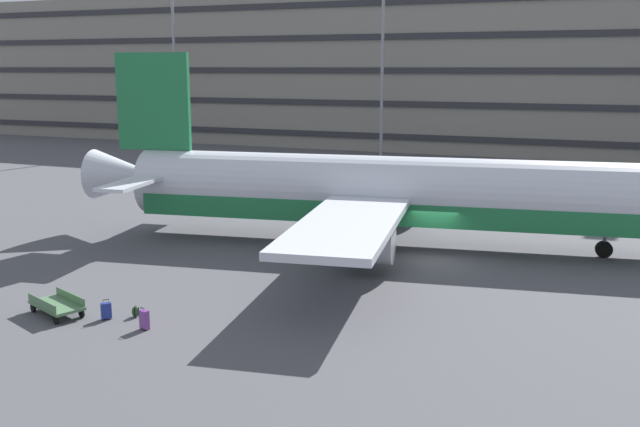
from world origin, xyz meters
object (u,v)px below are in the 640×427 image
airliner (386,193)px  backpack_small (135,312)px  baggage_cart (57,305)px  suitcase_navy (144,319)px  suitcase_upright (106,311)px

airliner → backpack_small: size_ratio=71.05×
backpack_small → baggage_cart: (-3.19, -1.04, 0.20)m
airliner → backpack_small: (-5.89, -15.67, -2.85)m
airliner → suitcase_navy: (-4.67, -16.73, -2.66)m
suitcase_upright → backpack_small: 1.17m
airliner → backpack_small: airliner is taller
suitcase_upright → backpack_small: (0.93, 0.69, -0.15)m
baggage_cart → suitcase_navy: bearing=-0.2°
suitcase_navy → backpack_small: suitcase_navy is taller
baggage_cart → airliner: bearing=61.5°
airliner → backpack_small: 16.99m
airliner → suitcase_upright: airliner is taller
backpack_small → baggage_cart: baggage_cart is taller
backpack_small → suitcase_upright: bearing=-143.5°
suitcase_navy → backpack_small: 1.62m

